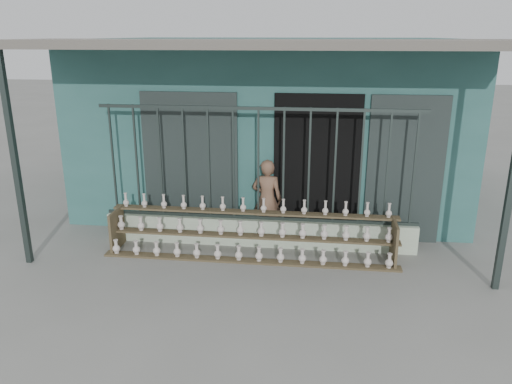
# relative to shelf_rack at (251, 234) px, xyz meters

# --- Properties ---
(ground) EXTENTS (60.00, 60.00, 0.00)m
(ground) POSITION_rel_shelf_rack_xyz_m (0.07, -0.88, -0.36)
(ground) COLOR slate
(workshop_building) EXTENTS (7.40, 6.60, 3.21)m
(workshop_building) POSITION_rel_shelf_rack_xyz_m (0.07, 3.35, 1.26)
(workshop_building) COLOR #2A5A56
(workshop_building) RESTS_ON ground
(parapet_wall) EXTENTS (5.00, 0.20, 0.45)m
(parapet_wall) POSITION_rel_shelf_rack_xyz_m (0.07, 0.42, -0.14)
(parapet_wall) COLOR beige
(parapet_wall) RESTS_ON ground
(security_fence) EXTENTS (5.00, 0.04, 1.80)m
(security_fence) POSITION_rel_shelf_rack_xyz_m (0.07, 0.42, 0.98)
(security_fence) COLOR #283330
(security_fence) RESTS_ON parapet_wall
(shelf_rack) EXTENTS (4.50, 0.68, 0.85)m
(shelf_rack) POSITION_rel_shelf_rack_xyz_m (0.00, 0.00, 0.00)
(shelf_rack) COLOR brown
(shelf_rack) RESTS_ON ground
(elderly_woman) EXTENTS (0.51, 0.35, 1.36)m
(elderly_woman) POSITION_rel_shelf_rack_xyz_m (0.17, 0.73, 0.32)
(elderly_woman) COLOR brown
(elderly_woman) RESTS_ON ground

